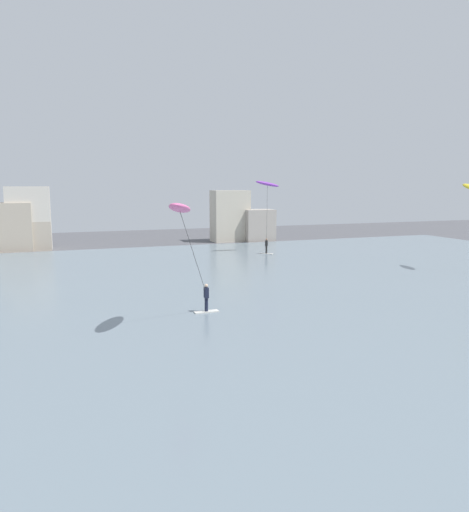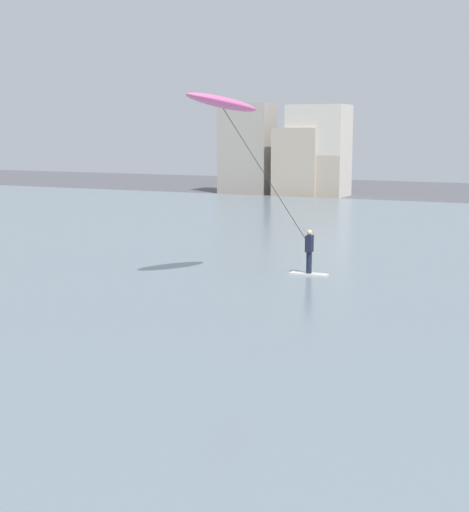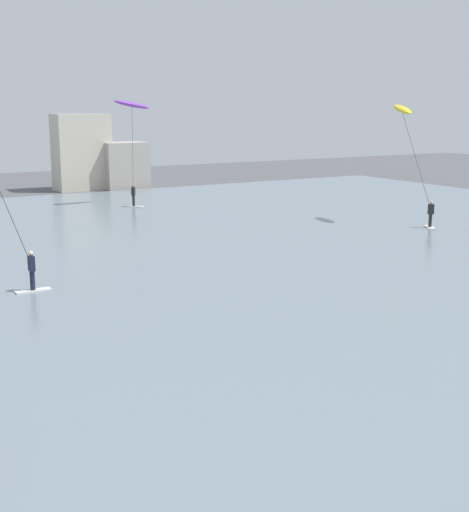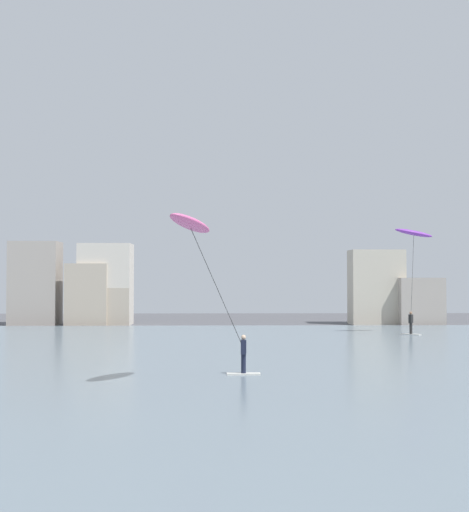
% 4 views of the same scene
% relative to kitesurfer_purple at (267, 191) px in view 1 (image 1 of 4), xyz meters
% --- Properties ---
extents(water_bay, '(84.00, 52.00, 0.10)m').
position_rel_kitesurfer_purple_xyz_m(water_bay, '(-12.42, -17.03, -6.66)').
color(water_bay, slate).
rests_on(water_bay, ground).
extents(far_shore_buildings, '(38.20, 3.93, 7.39)m').
position_rel_kitesurfer_purple_xyz_m(far_shore_buildings, '(-17.38, 11.45, -3.57)').
color(far_shore_buildings, '#A89E93').
rests_on(far_shore_buildings, ground).
extents(kitesurfer_purple, '(3.01, 2.65, 7.81)m').
position_rel_kitesurfer_purple_xyz_m(kitesurfer_purple, '(0.00, 0.00, 0.00)').
color(kitesurfer_purple, silver).
rests_on(kitesurfer_purple, water_bay).
extents(kitesurfer_pink, '(3.84, 4.61, 6.50)m').
position_rel_kitesurfer_purple_xyz_m(kitesurfer_pink, '(-15.20, -24.05, -1.09)').
color(kitesurfer_pink, silver).
rests_on(kitesurfer_pink, water_bay).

